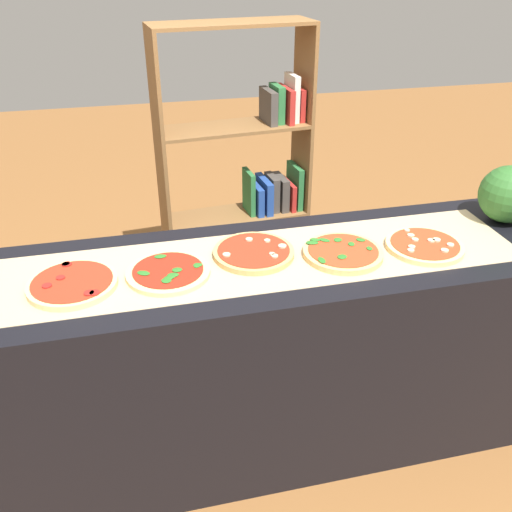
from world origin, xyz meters
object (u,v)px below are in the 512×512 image
(pizza_mushroom_2, at_px, (254,252))
(watermelon, at_px, (508,194))
(pizza_pepperoni_0, at_px, (72,284))
(pizza_spinach_3, at_px, (343,252))
(bookshelf, at_px, (252,180))
(pizza_spinach_1, at_px, (168,272))
(pizza_mushroom_4, at_px, (425,246))

(pizza_mushroom_2, height_order, watermelon, watermelon)
(pizza_pepperoni_0, xyz_separation_m, pizza_spinach_3, (0.98, -0.01, 0.00))
(bookshelf, bearing_deg, pizza_spinach_3, -86.51)
(pizza_spinach_3, bearing_deg, pizza_mushroom_2, 166.51)
(pizza_pepperoni_0, relative_size, pizza_spinach_1, 1.02)
(pizza_spinach_1, height_order, pizza_mushroom_4, pizza_mushroom_4)
(pizza_spinach_1, xyz_separation_m, watermelon, (1.43, 0.12, 0.11))
(pizza_mushroom_2, xyz_separation_m, bookshelf, (0.25, 1.14, -0.18))
(pizza_spinach_1, bearing_deg, pizza_spinach_3, -1.09)
(pizza_pepperoni_0, xyz_separation_m, pizza_spinach_1, (0.33, 0.01, -0.00))
(pizza_mushroom_2, relative_size, pizza_spinach_3, 1.02)
(pizza_spinach_3, bearing_deg, watermelon, 9.80)
(pizza_pepperoni_0, bearing_deg, bookshelf, 53.23)
(pizza_mushroom_2, height_order, pizza_spinach_3, same)
(pizza_pepperoni_0, distance_m, pizza_spinach_3, 0.98)
(pizza_mushroom_4, bearing_deg, watermelon, 18.95)
(pizza_spinach_1, relative_size, pizza_spinach_3, 0.99)
(pizza_mushroom_2, bearing_deg, pizza_spinach_1, -168.63)
(pizza_mushroom_4, bearing_deg, pizza_spinach_3, 176.67)
(pizza_spinach_1, height_order, watermelon, watermelon)
(pizza_pepperoni_0, relative_size, pizza_spinach_3, 1.02)
(pizza_mushroom_2, xyz_separation_m, pizza_spinach_3, (0.33, -0.08, 0.00))
(pizza_mushroom_4, relative_size, watermelon, 1.24)
(pizza_pepperoni_0, height_order, pizza_spinach_1, pizza_pepperoni_0)
(watermelon, bearing_deg, bookshelf, 127.90)
(pizza_pepperoni_0, xyz_separation_m, watermelon, (1.76, 0.13, 0.11))
(pizza_spinach_1, bearing_deg, pizza_pepperoni_0, -178.94)
(pizza_spinach_3, relative_size, watermelon, 1.26)
(watermelon, bearing_deg, pizza_pepperoni_0, -175.86)
(pizza_pepperoni_0, height_order, bookshelf, bookshelf)
(pizza_spinach_1, relative_size, bookshelf, 0.19)
(pizza_spinach_1, xyz_separation_m, bookshelf, (0.58, 1.21, -0.18))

